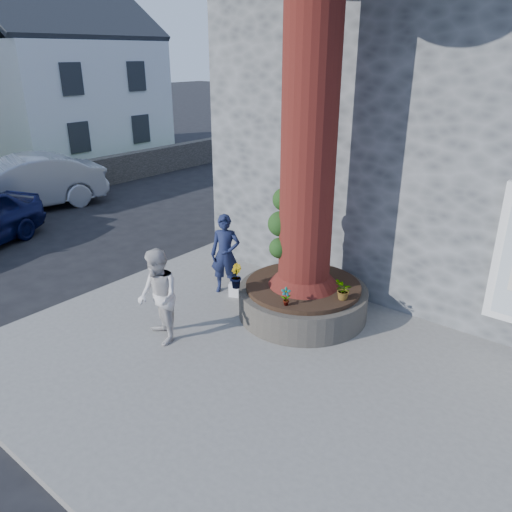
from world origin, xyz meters
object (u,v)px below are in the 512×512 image
Objects in this scene: man at (225,254)px; car_silver at (20,184)px; woman at (158,297)px; a_board_sign at (12,194)px; planter at (303,299)px.

man reaches higher than car_silver.
man is 2.07m from woman.
woman is at bearing -108.84° from man.
car_silver is 0.47m from a_board_sign.
planter is 1.45× the size of man.
man reaches higher than planter.
car_silver is (-10.60, 0.29, 0.40)m from planter.
woman is 0.32× the size of car_silver.
car_silver reaches higher than planter.
man is 1.58× the size of a_board_sign.
woman reaches higher than a_board_sign.
woman reaches higher than car_silver.
woman is 9.62m from car_silver.
a_board_sign is (-9.19, 0.29, -0.41)m from man.
planter is 10.90m from a_board_sign.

